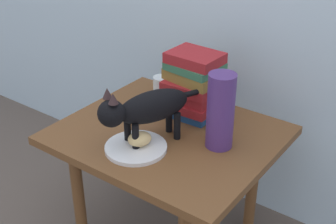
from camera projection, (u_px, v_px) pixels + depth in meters
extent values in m
cube|color=brown|center=(168.00, 135.00, 1.65)|extent=(0.75, 0.64, 0.03)
cylinder|color=brown|center=(79.00, 201.00, 1.73)|extent=(0.04, 0.04, 0.48)
cylinder|color=brown|center=(156.00, 145.00, 2.07)|extent=(0.04, 0.04, 0.48)
cylinder|color=brown|center=(252.00, 184.00, 1.82)|extent=(0.04, 0.04, 0.48)
cylinder|color=white|center=(136.00, 148.00, 1.54)|extent=(0.21, 0.21, 0.01)
ellipsoid|color=#E0BC7A|center=(140.00, 139.00, 1.53)|extent=(0.10, 0.10, 0.05)
cylinder|color=black|center=(136.00, 138.00, 1.51)|extent=(0.02, 0.02, 0.10)
cylinder|color=black|center=(128.00, 130.00, 1.55)|extent=(0.02, 0.02, 0.10)
cylinder|color=black|center=(177.00, 126.00, 1.58)|extent=(0.02, 0.02, 0.10)
cylinder|color=black|center=(168.00, 119.00, 1.63)|extent=(0.02, 0.02, 0.10)
ellipsoid|color=black|center=(153.00, 106.00, 1.53)|extent=(0.19, 0.27, 0.11)
sphere|color=black|center=(111.00, 113.00, 1.46)|extent=(0.09, 0.09, 0.09)
cone|color=#332224|center=(113.00, 98.00, 1.41)|extent=(0.03, 0.03, 0.03)
cone|color=#332224|center=(107.00, 93.00, 1.44)|extent=(0.03, 0.03, 0.03)
cylinder|color=black|center=(204.00, 90.00, 1.62)|extent=(0.08, 0.15, 0.02)
cube|color=#1E4C8C|center=(191.00, 109.00, 1.76)|extent=(0.19, 0.16, 0.03)
cube|color=maroon|center=(191.00, 103.00, 1.73)|extent=(0.19, 0.16, 0.03)
cube|color=maroon|center=(194.00, 93.00, 1.72)|extent=(0.20, 0.16, 0.04)
cube|color=maroon|center=(192.00, 85.00, 1.70)|extent=(0.19, 0.16, 0.04)
cube|color=olive|center=(195.00, 75.00, 1.69)|extent=(0.22, 0.17, 0.04)
cube|color=#336B4C|center=(194.00, 66.00, 1.67)|extent=(0.20, 0.17, 0.03)
cube|color=maroon|center=(194.00, 58.00, 1.65)|extent=(0.19, 0.15, 0.04)
cylinder|color=#4C2D72|center=(221.00, 111.00, 1.50)|extent=(0.09, 0.09, 0.26)
cylinder|color=silver|center=(162.00, 87.00, 1.88)|extent=(0.07, 0.07, 0.08)
cylinder|color=silver|center=(162.00, 91.00, 1.89)|extent=(0.06, 0.06, 0.04)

